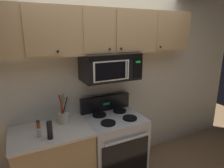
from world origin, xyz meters
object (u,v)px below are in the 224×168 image
Objects in this scene: over_range_microwave at (110,67)px; utensil_crock_cream at (63,116)px; salt_shaker at (39,133)px; pepper_mill at (50,130)px; stove_range at (114,145)px; spice_jar at (38,125)px.

over_range_microwave is 0.87m from utensil_crock_cream.
pepper_mill is (0.10, -0.08, 0.05)m from salt_shaker.
over_range_microwave is at bearing 12.38° from salt_shaker.
salt_shaker is at bearing 141.96° from pepper_mill.
pepper_mill is at bearing -38.04° from salt_shaker.
stove_range is at bearing -10.80° from utensil_crock_cream.
utensil_crock_cream is (-0.65, 0.12, 0.53)m from stove_range.
salt_shaker is (-0.33, -0.22, -0.05)m from utensil_crock_cream.
stove_range is 1.08m from spice_jar.
over_range_microwave is 7.26× the size of spice_jar.
stove_range is at bearing 11.61° from pepper_mill.
spice_jar is at bearing -178.19° from utensil_crock_cream.
pepper_mill is (-0.88, -0.18, 0.53)m from stove_range.
stove_range reaches higher than spice_jar.
pepper_mill is (-0.22, -0.30, -0.00)m from utensil_crock_cream.
stove_range is 2.88× the size of utensil_crock_cream.
spice_jar is (-0.96, 0.12, 0.48)m from stove_range.
over_range_microwave reaches higher than stove_range.
stove_range reaches higher than salt_shaker.
utensil_crock_cream is at bearing 169.20° from stove_range.
spice_jar is (0.02, 0.21, 0.00)m from salt_shaker.
salt_shaker is at bearing -145.53° from utensil_crock_cream.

